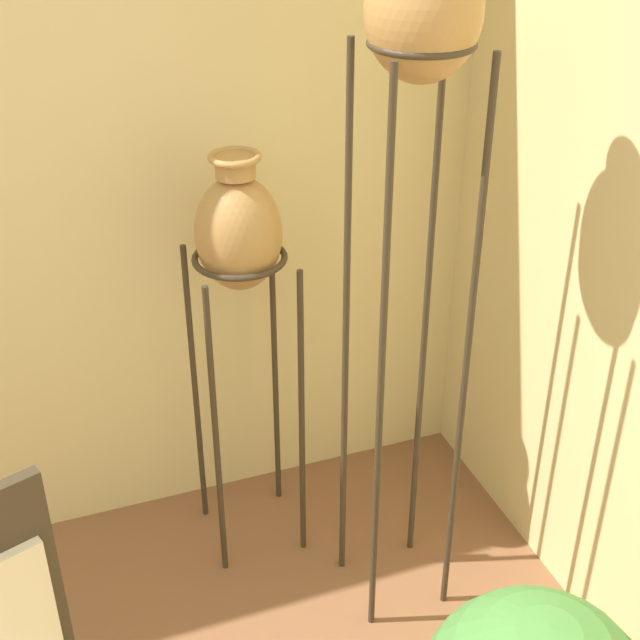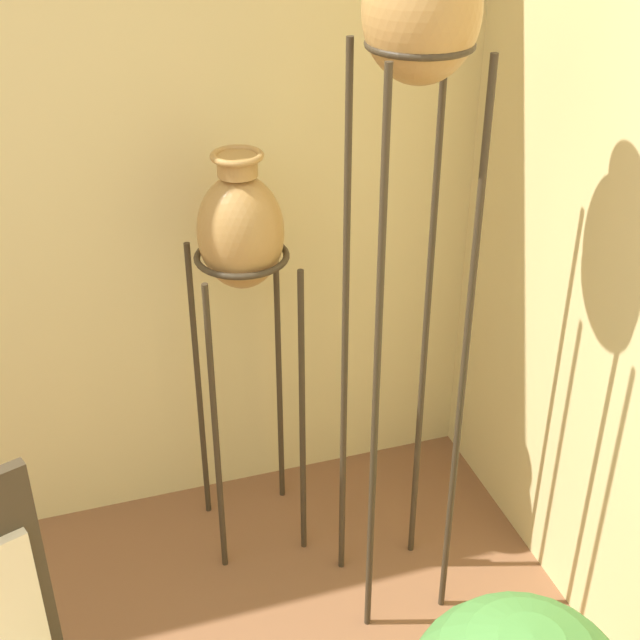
# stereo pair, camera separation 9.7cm
# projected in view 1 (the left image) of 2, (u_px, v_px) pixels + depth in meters

# --- Properties ---
(vase_stand_tall) EXTENTS (0.28, 0.28, 2.11)m
(vase_stand_tall) POSITION_uv_depth(u_px,v_px,m) (422.00, 43.00, 2.11)
(vase_stand_tall) COLOR #382D1E
(vase_stand_tall) RESTS_ON ground_plane
(vase_stand_medium) EXTENTS (0.30, 0.30, 1.42)m
(vase_stand_medium) POSITION_uv_depth(u_px,v_px,m) (239.00, 243.00, 2.65)
(vase_stand_medium) COLOR #382D1E
(vase_stand_medium) RESTS_ON ground_plane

